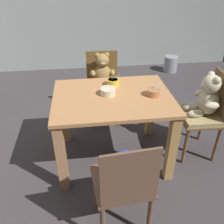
{
  "coord_description": "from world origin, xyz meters",
  "views": [
    {
      "loc": [
        -0.25,
        -1.88,
        1.74
      ],
      "look_at": [
        0.0,
        0.05,
        0.52
      ],
      "focal_mm": 38.63,
      "sensor_mm": 36.0,
      "label": 1
    }
  ],
  "objects": [
    {
      "name": "teddy_chair_near_right",
      "position": [
        0.9,
        -0.01,
        0.57
      ],
      "size": [
        0.39,
        0.43,
        0.89
      ],
      "rotation": [
        0.0,
        0.0,
        3.1
      ],
      "color": "brown",
      "rests_on": "ground_plane"
    },
    {
      "name": "ground_plane",
      "position": [
        0.0,
        0.0,
        -0.02
      ],
      "size": [
        5.2,
        5.2,
        0.04
      ],
      "color": "#413B3E"
    },
    {
      "name": "teddy_chair_far_center",
      "position": [
        -0.02,
        0.77,
        0.55
      ],
      "size": [
        0.42,
        0.42,
        0.86
      ],
      "rotation": [
        0.0,
        0.0,
        -1.6
      ],
      "color": "brown",
      "rests_on": "ground_plane"
    },
    {
      "name": "porridge_bowl_terracotta_near_right",
      "position": [
        0.36,
        -0.04,
        0.75
      ],
      "size": [
        0.12,
        0.12,
        0.12
      ],
      "color": "#B8764A",
      "rests_on": "dining_table"
    },
    {
      "name": "metal_pail",
      "position": [
        1.35,
        2.15,
        0.14
      ],
      "size": [
        0.24,
        0.24,
        0.28
      ],
      "primitive_type": "cylinder",
      "color": "#93969B",
      "rests_on": "ground_plane"
    },
    {
      "name": "porridge_bowl_yellow_far_center",
      "position": [
        0.03,
        0.22,
        0.75
      ],
      "size": [
        0.12,
        0.12,
        0.12
      ],
      "color": "yellow",
      "rests_on": "dining_table"
    },
    {
      "name": "porridge_bowl_cream_center",
      "position": [
        -0.04,
        0.03,
        0.75
      ],
      "size": [
        0.14,
        0.14,
        0.06
      ],
      "color": "beige",
      "rests_on": "dining_table"
    },
    {
      "name": "teddy_chair_near_front",
      "position": [
        -0.03,
        -0.78,
        0.51
      ],
      "size": [
        0.43,
        0.42,
        0.86
      ],
      "rotation": [
        0.0,
        0.0,
        1.66
      ],
      "color": "brown",
      "rests_on": "ground_plane"
    },
    {
      "name": "dining_table",
      "position": [
        0.0,
        0.0,
        0.56
      ],
      "size": [
        1.06,
        0.8,
        0.72
      ],
      "color": "#BB7F4D",
      "rests_on": "ground_plane"
    }
  ]
}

